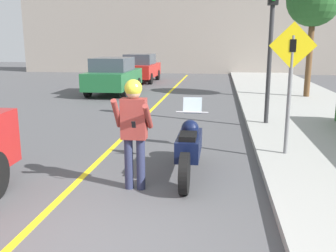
{
  "coord_description": "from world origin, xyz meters",
  "views": [
    {
      "loc": [
        1.79,
        -3.72,
        2.36
      ],
      "look_at": [
        0.87,
        2.93,
        0.86
      ],
      "focal_mm": 40.0,
      "sensor_mm": 36.0,
      "label": 1
    }
  ],
  "objects_px": {
    "person_biker": "(134,123)",
    "parked_car_green": "(114,76)",
    "crossing_sign": "(291,76)",
    "street_tree": "(314,0)",
    "parked_car_red": "(141,68)",
    "traffic_light": "(272,23)",
    "motorcycle": "(189,147)"
  },
  "relations": [
    {
      "from": "motorcycle",
      "to": "person_biker",
      "type": "height_order",
      "value": "person_biker"
    },
    {
      "from": "street_tree",
      "to": "parked_car_green",
      "type": "bearing_deg",
      "value": 175.76
    },
    {
      "from": "crossing_sign",
      "to": "traffic_light",
      "type": "bearing_deg",
      "value": 90.82
    },
    {
      "from": "person_biker",
      "to": "parked_car_red",
      "type": "relative_size",
      "value": 0.43
    },
    {
      "from": "crossing_sign",
      "to": "parked_car_green",
      "type": "bearing_deg",
      "value": 123.87
    },
    {
      "from": "traffic_light",
      "to": "street_tree",
      "type": "xyz_separation_m",
      "value": [
        2.31,
        5.71,
        1.14
      ]
    },
    {
      "from": "street_tree",
      "to": "crossing_sign",
      "type": "bearing_deg",
      "value": -104.59
    },
    {
      "from": "parked_car_green",
      "to": "street_tree",
      "type": "bearing_deg",
      "value": -4.24
    },
    {
      "from": "parked_car_green",
      "to": "parked_car_red",
      "type": "bearing_deg",
      "value": 89.01
    },
    {
      "from": "parked_car_red",
      "to": "traffic_light",
      "type": "bearing_deg",
      "value": -62.79
    },
    {
      "from": "crossing_sign",
      "to": "street_tree",
      "type": "xyz_separation_m",
      "value": [
        2.27,
        8.71,
        2.3
      ]
    },
    {
      "from": "traffic_light",
      "to": "parked_car_green",
      "type": "height_order",
      "value": "traffic_light"
    },
    {
      "from": "motorcycle",
      "to": "crossing_sign",
      "type": "xyz_separation_m",
      "value": [
        1.88,
        1.16,
        1.19
      ]
    },
    {
      "from": "traffic_light",
      "to": "crossing_sign",
      "type": "bearing_deg",
      "value": -89.18
    },
    {
      "from": "crossing_sign",
      "to": "motorcycle",
      "type": "bearing_deg",
      "value": -148.38
    },
    {
      "from": "traffic_light",
      "to": "parked_car_green",
      "type": "distance_m",
      "value": 9.11
    },
    {
      "from": "person_biker",
      "to": "traffic_light",
      "type": "bearing_deg",
      "value": 61.74
    },
    {
      "from": "street_tree",
      "to": "parked_car_red",
      "type": "bearing_deg",
      "value": 143.64
    },
    {
      "from": "crossing_sign",
      "to": "parked_car_green",
      "type": "height_order",
      "value": "crossing_sign"
    },
    {
      "from": "person_biker",
      "to": "parked_car_green",
      "type": "height_order",
      "value": "person_biker"
    },
    {
      "from": "street_tree",
      "to": "parked_car_green",
      "type": "xyz_separation_m",
      "value": [
        -8.54,
        0.63,
        -3.16
      ]
    },
    {
      "from": "motorcycle",
      "to": "parked_car_red",
      "type": "xyz_separation_m",
      "value": [
        -4.29,
        16.08,
        0.33
      ]
    },
    {
      "from": "traffic_light",
      "to": "street_tree",
      "type": "height_order",
      "value": "street_tree"
    },
    {
      "from": "crossing_sign",
      "to": "parked_car_red",
      "type": "height_order",
      "value": "crossing_sign"
    },
    {
      "from": "motorcycle",
      "to": "parked_car_red",
      "type": "height_order",
      "value": "parked_car_red"
    },
    {
      "from": "crossing_sign",
      "to": "street_tree",
      "type": "relative_size",
      "value": 0.52
    },
    {
      "from": "crossing_sign",
      "to": "street_tree",
      "type": "height_order",
      "value": "street_tree"
    },
    {
      "from": "crossing_sign",
      "to": "person_biker",
      "type": "bearing_deg",
      "value": -144.13
    },
    {
      "from": "traffic_light",
      "to": "parked_car_red",
      "type": "distance_m",
      "value": 13.56
    },
    {
      "from": "person_biker",
      "to": "parked_car_red",
      "type": "distance_m",
      "value": 17.24
    },
    {
      "from": "motorcycle",
      "to": "crossing_sign",
      "type": "height_order",
      "value": "crossing_sign"
    },
    {
      "from": "motorcycle",
      "to": "person_biker",
      "type": "relative_size",
      "value": 1.35
    }
  ]
}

